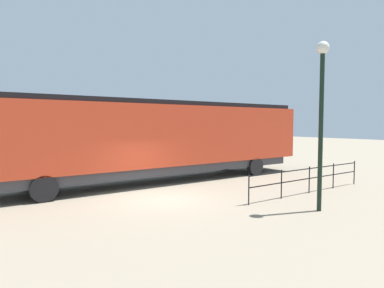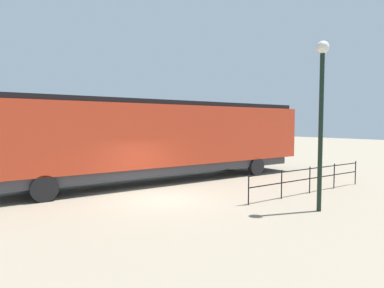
# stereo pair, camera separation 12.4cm
# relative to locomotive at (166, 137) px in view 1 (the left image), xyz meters

# --- Properties ---
(ground_plane) EXTENTS (120.00, 120.00, 0.00)m
(ground_plane) POSITION_rel_locomotive_xyz_m (3.66, -2.44, -2.45)
(ground_plane) COLOR gray
(locomotive) EXTENTS (3.11, 18.97, 4.38)m
(locomotive) POSITION_rel_locomotive_xyz_m (0.00, 0.00, 0.00)
(locomotive) COLOR red
(locomotive) RESTS_ON ground_plane
(lamp_post) EXTENTS (0.45, 0.45, 6.10)m
(lamp_post) POSITION_rel_locomotive_xyz_m (8.66, 1.32, 1.57)
(lamp_post) COLOR black
(lamp_post) RESTS_ON ground_plane
(platform_fence) EXTENTS (0.05, 7.78, 1.23)m
(platform_fence) POSITION_rel_locomotive_xyz_m (6.55, 3.72, -1.66)
(platform_fence) COLOR black
(platform_fence) RESTS_ON ground_plane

